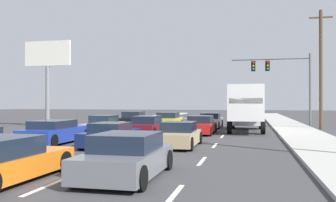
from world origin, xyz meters
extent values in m
plane|color=#3D3D3F|center=(0.00, 25.00, 0.00)|extent=(140.00, 140.00, 0.00)
cube|color=#B2AFA8|center=(8.52, 20.00, 0.07)|extent=(3.15, 80.00, 0.14)
cube|color=#B2AFA8|center=(-8.52, 20.00, 0.07)|extent=(3.15, 80.00, 0.14)
cube|color=silver|center=(-3.40, 2.50, 0.00)|extent=(0.14, 2.00, 0.01)
cube|color=silver|center=(-3.40, 7.50, 0.00)|extent=(0.14, 2.00, 0.01)
cube|color=silver|center=(-3.40, 12.50, 0.00)|extent=(0.14, 2.00, 0.01)
cube|color=silver|center=(-3.40, 17.50, 0.00)|extent=(0.14, 2.00, 0.01)
cube|color=silver|center=(-3.40, 22.50, 0.00)|extent=(0.14, 2.00, 0.01)
cube|color=silver|center=(-3.40, 27.50, 0.00)|extent=(0.14, 2.00, 0.01)
cube|color=silver|center=(-3.40, 32.50, 0.00)|extent=(0.14, 2.00, 0.01)
cube|color=silver|center=(-3.40, 37.50, 0.00)|extent=(0.14, 2.00, 0.01)
cube|color=silver|center=(-3.40, 42.50, 0.00)|extent=(0.14, 2.00, 0.01)
cube|color=silver|center=(-3.40, 47.50, 0.00)|extent=(0.14, 2.00, 0.01)
cube|color=silver|center=(0.00, -2.50, 0.00)|extent=(0.14, 2.00, 0.01)
cube|color=silver|center=(0.00, 2.50, 0.00)|extent=(0.14, 2.00, 0.01)
cube|color=silver|center=(0.00, 7.50, 0.00)|extent=(0.14, 2.00, 0.01)
cube|color=silver|center=(0.00, 12.50, 0.00)|extent=(0.14, 2.00, 0.01)
cube|color=silver|center=(0.00, 17.50, 0.00)|extent=(0.14, 2.00, 0.01)
cube|color=silver|center=(0.00, 22.50, 0.00)|extent=(0.14, 2.00, 0.01)
cube|color=silver|center=(0.00, 27.50, 0.00)|extent=(0.14, 2.00, 0.01)
cube|color=silver|center=(0.00, 32.50, 0.00)|extent=(0.14, 2.00, 0.01)
cube|color=silver|center=(0.00, 37.50, 0.00)|extent=(0.14, 2.00, 0.01)
cube|color=silver|center=(0.00, 42.50, 0.00)|extent=(0.14, 2.00, 0.01)
cube|color=silver|center=(0.00, 47.50, 0.00)|extent=(0.14, 2.00, 0.01)
cube|color=silver|center=(3.40, -2.50, 0.00)|extent=(0.14, 2.00, 0.01)
cube|color=silver|center=(3.40, 2.50, 0.00)|extent=(0.14, 2.00, 0.01)
cube|color=silver|center=(3.40, 7.50, 0.00)|extent=(0.14, 2.00, 0.01)
cube|color=silver|center=(3.40, 12.50, 0.00)|extent=(0.14, 2.00, 0.01)
cube|color=silver|center=(3.40, 17.50, 0.00)|extent=(0.14, 2.00, 0.01)
cube|color=silver|center=(3.40, 22.50, 0.00)|extent=(0.14, 2.00, 0.01)
cube|color=silver|center=(3.40, 27.50, 0.00)|extent=(0.14, 2.00, 0.01)
cube|color=silver|center=(3.40, 32.50, 0.00)|extent=(0.14, 2.00, 0.01)
cube|color=silver|center=(3.40, 37.50, 0.00)|extent=(0.14, 2.00, 0.01)
cube|color=silver|center=(3.40, 42.50, 0.00)|extent=(0.14, 2.00, 0.01)
cube|color=silver|center=(3.40, 47.50, 0.00)|extent=(0.14, 2.00, 0.01)
cube|color=black|center=(-5.15, 20.66, 0.48)|extent=(1.89, 4.23, 0.68)
cube|color=#192333|center=(-5.15, 20.41, 1.10)|extent=(1.64, 2.00, 0.55)
cylinder|color=black|center=(-6.03, 22.20, 0.32)|extent=(0.23, 0.64, 0.64)
cylinder|color=black|center=(-4.32, 22.23, 0.32)|extent=(0.23, 0.64, 0.64)
cylinder|color=black|center=(-5.99, 19.10, 0.32)|extent=(0.23, 0.64, 0.64)
cylinder|color=black|center=(-4.27, 19.12, 0.32)|extent=(0.23, 0.64, 0.64)
cube|color=#B7BABF|center=(-5.08, 13.46, 0.43)|extent=(1.75, 4.15, 0.58)
cube|color=#192333|center=(-5.08, 13.46, 0.99)|extent=(1.52, 1.96, 0.53)
cylinder|color=black|center=(-5.86, 14.98, 0.32)|extent=(0.23, 0.64, 0.64)
cylinder|color=black|center=(-4.27, 14.97, 0.32)|extent=(0.23, 0.64, 0.64)
cylinder|color=black|center=(-5.89, 11.94, 0.32)|extent=(0.23, 0.64, 0.64)
cylinder|color=black|center=(-4.30, 11.93, 0.32)|extent=(0.23, 0.64, 0.64)
cube|color=#1E389E|center=(-4.99, 6.67, 0.48)|extent=(1.91, 4.65, 0.69)
cube|color=#192333|center=(-4.98, 6.40, 1.03)|extent=(1.66, 2.41, 0.40)
cylinder|color=black|center=(-5.87, 8.43, 0.32)|extent=(0.23, 0.64, 0.64)
cylinder|color=black|center=(-4.14, 8.45, 0.32)|extent=(0.23, 0.64, 0.64)
cylinder|color=black|center=(-5.84, 4.90, 0.32)|extent=(0.23, 0.64, 0.64)
cylinder|color=black|center=(-4.10, 4.92, 0.32)|extent=(0.23, 0.64, 0.64)
cylinder|color=black|center=(-4.15, 2.35, 0.32)|extent=(0.23, 0.64, 0.64)
cube|color=yellow|center=(-1.79, 19.78, 0.49)|extent=(1.90, 4.31, 0.70)
cube|color=#192333|center=(-1.79, 19.79, 1.08)|extent=(1.65, 2.09, 0.48)
cylinder|color=black|center=(-2.67, 21.37, 0.32)|extent=(0.23, 0.64, 0.64)
cylinder|color=black|center=(-0.94, 21.39, 0.32)|extent=(0.23, 0.64, 0.64)
cylinder|color=black|center=(-2.64, 18.18, 0.32)|extent=(0.23, 0.64, 0.64)
cylinder|color=black|center=(-0.90, 18.20, 0.32)|extent=(0.23, 0.64, 0.64)
cube|color=maroon|center=(-1.49, 12.41, 0.46)|extent=(1.75, 4.25, 0.64)
cube|color=#192333|center=(-1.49, 12.20, 1.03)|extent=(1.52, 2.12, 0.50)
cylinder|color=black|center=(-2.28, 13.99, 0.32)|extent=(0.22, 0.64, 0.64)
cylinder|color=black|center=(-0.68, 13.98, 0.32)|extent=(0.22, 0.64, 0.64)
cylinder|color=black|center=(-2.30, 10.85, 0.32)|extent=(0.22, 0.64, 0.64)
cylinder|color=black|center=(-0.71, 10.84, 0.32)|extent=(0.22, 0.64, 0.64)
cube|color=#141E4C|center=(-1.56, 6.05, 0.46)|extent=(1.83, 4.32, 0.63)
cube|color=#192333|center=(-1.56, 5.88, 0.98)|extent=(1.60, 1.98, 0.41)
cylinder|color=black|center=(-2.39, 7.66, 0.32)|extent=(0.22, 0.64, 0.64)
cylinder|color=black|center=(-0.71, 7.64, 0.32)|extent=(0.22, 0.64, 0.64)
cylinder|color=black|center=(-2.41, 4.45, 0.32)|extent=(0.22, 0.64, 0.64)
cylinder|color=black|center=(-0.73, 4.44, 0.32)|extent=(0.22, 0.64, 0.64)
cube|color=orange|center=(-1.46, -2.11, 0.43)|extent=(1.93, 4.41, 0.58)
cylinder|color=black|center=(-2.29, -0.45, 0.32)|extent=(0.23, 0.64, 0.64)
cylinder|color=black|center=(-0.57, -0.49, 0.32)|extent=(0.23, 0.64, 0.64)
cube|color=white|center=(1.81, 20.31, 0.48)|extent=(1.78, 4.34, 0.68)
cube|color=#192333|center=(1.81, 20.30, 1.04)|extent=(1.54, 1.95, 0.44)
cylinder|color=black|center=(1.02, 21.93, 0.32)|extent=(0.23, 0.64, 0.64)
cylinder|color=black|center=(2.63, 21.91, 0.32)|extent=(0.23, 0.64, 0.64)
cylinder|color=black|center=(0.99, 18.70, 0.32)|extent=(0.23, 0.64, 0.64)
cylinder|color=black|center=(2.60, 18.69, 0.32)|extent=(0.23, 0.64, 0.64)
cube|color=red|center=(1.79, 14.13, 0.45)|extent=(1.80, 4.41, 0.62)
cube|color=#192333|center=(1.79, 14.17, 1.01)|extent=(1.57, 2.08, 0.50)
cylinder|color=black|center=(0.98, 15.78, 0.32)|extent=(0.22, 0.64, 0.64)
cylinder|color=black|center=(2.63, 15.77, 0.32)|extent=(0.22, 0.64, 0.64)
cylinder|color=black|center=(0.96, 12.48, 0.32)|extent=(0.22, 0.64, 0.64)
cylinder|color=black|center=(2.61, 12.47, 0.32)|extent=(0.22, 0.64, 0.64)
cube|color=tan|center=(1.73, 6.58, 0.44)|extent=(1.75, 4.02, 0.61)
cube|color=#192333|center=(1.73, 6.56, 0.99)|extent=(1.53, 1.73, 0.48)
cylinder|color=black|center=(0.93, 8.04, 0.32)|extent=(0.22, 0.64, 0.64)
cylinder|color=black|center=(2.54, 8.03, 0.32)|extent=(0.22, 0.64, 0.64)
cylinder|color=black|center=(0.92, 5.13, 0.32)|extent=(0.22, 0.64, 0.64)
cylinder|color=black|center=(2.53, 5.12, 0.32)|extent=(0.22, 0.64, 0.64)
cube|color=slate|center=(1.65, -0.92, 0.46)|extent=(1.90, 4.03, 0.64)
cube|color=#192333|center=(1.65, -0.88, 1.03)|extent=(1.66, 2.08, 0.50)
cylinder|color=black|center=(0.78, 0.54, 0.32)|extent=(0.22, 0.64, 0.64)
cylinder|color=black|center=(2.54, 0.54, 0.32)|extent=(0.22, 0.64, 0.64)
cylinder|color=black|center=(0.77, -2.38, 0.32)|extent=(0.22, 0.64, 0.64)
cylinder|color=black|center=(2.53, -2.38, 0.32)|extent=(0.22, 0.64, 0.64)
cube|color=white|center=(4.86, 15.81, 2.15)|extent=(2.36, 5.87, 2.41)
cube|color=red|center=(4.86, 12.90, 2.28)|extent=(2.12, 0.04, 0.36)
cube|color=white|center=(4.85, 19.72, 1.31)|extent=(2.26, 1.95, 2.02)
cylinder|color=black|center=(3.73, 19.72, 0.48)|extent=(0.30, 0.96, 0.96)
cylinder|color=black|center=(5.98, 19.72, 0.48)|extent=(0.30, 0.96, 0.96)
cylinder|color=black|center=(3.73, 14.64, 0.48)|extent=(0.30, 0.96, 0.96)
cylinder|color=black|center=(5.99, 14.64, 0.48)|extent=(0.30, 0.96, 0.96)
cylinder|color=#595B56|center=(10.66, 25.52, 3.41)|extent=(0.20, 0.20, 6.82)
cylinder|color=#595B56|center=(7.01, 25.52, 6.36)|extent=(7.30, 0.14, 0.14)
cube|color=black|center=(6.77, 25.52, 5.71)|extent=(0.40, 0.56, 0.95)
sphere|color=red|center=(6.77, 25.21, 6.01)|extent=(0.20, 0.20, 0.20)
sphere|color=orange|center=(6.77, 25.21, 5.71)|extent=(0.20, 0.20, 0.20)
sphere|color=green|center=(6.77, 25.21, 5.41)|extent=(0.20, 0.20, 0.20)
cube|color=black|center=(5.43, 25.52, 5.71)|extent=(0.40, 0.56, 0.95)
sphere|color=red|center=(5.43, 25.21, 6.01)|extent=(0.20, 0.20, 0.20)
sphere|color=orange|center=(5.43, 25.21, 5.71)|extent=(0.20, 0.20, 0.20)
sphere|color=green|center=(5.43, 25.21, 5.41)|extent=(0.20, 0.20, 0.20)
cylinder|color=brown|center=(10.69, 20.31, 4.81)|extent=(0.28, 0.28, 9.62)
cube|color=brown|center=(10.69, 20.31, 9.02)|extent=(1.80, 0.12, 0.12)
cylinder|color=slate|center=(-12.18, 17.79, 2.69)|extent=(0.36, 0.36, 5.38)
cube|color=silver|center=(-12.18, 17.79, 6.47)|extent=(4.33, 0.20, 2.17)
camera|label=1|loc=(5.15, -10.88, 2.17)|focal=38.88mm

